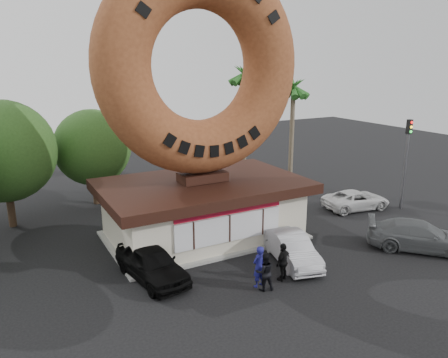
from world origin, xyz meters
name	(u,v)px	position (x,y,z in m)	size (l,w,h in m)	color
ground	(260,281)	(0.00, 0.00, 0.00)	(90.00, 90.00, 0.00)	black
donut_shop	(203,207)	(0.00, 5.98, 1.77)	(11.20, 7.20, 3.80)	beige
giant_donut	(201,66)	(0.00, 6.00, 9.48)	(11.36, 11.36, 2.89)	brown
tree_west	(3,151)	(-9.50, 13.00, 4.64)	(6.00, 6.00, 7.65)	#473321
tree_mid	(92,147)	(-4.00, 15.00, 4.02)	(5.20, 5.20, 6.63)	#473321
palm_near	(245,79)	(7.50, 14.00, 8.41)	(2.60, 2.60, 9.75)	#726651
palm_far	(293,91)	(11.00, 12.50, 7.48)	(2.60, 2.60, 8.75)	#726651
street_lamp	(119,136)	(-1.86, 16.00, 4.48)	(2.11, 0.20, 8.00)	#59595E
traffic_signal	(406,153)	(14.00, 3.99, 3.87)	(0.30, 0.38, 6.07)	#59595E
person_left	(259,267)	(-0.34, -0.36, 0.96)	(0.70, 0.46, 1.92)	navy
person_center	(265,272)	(-0.29, -0.74, 0.86)	(0.84, 0.65, 1.72)	black
person_right	(283,262)	(0.96, -0.38, 0.90)	(1.06, 0.44, 1.81)	black
car_black	(152,263)	(-4.28, 2.58, 0.79)	(1.88, 4.66, 1.59)	black
car_silver	(292,248)	(2.43, 0.91, 0.73)	(1.55, 4.43, 1.46)	#A9A8AD
car_grey	(420,236)	(9.33, -1.11, 0.77)	(2.16, 5.32, 1.54)	slate
car_white	(356,200)	(11.24, 5.40, 0.64)	(2.13, 4.61, 1.28)	silver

